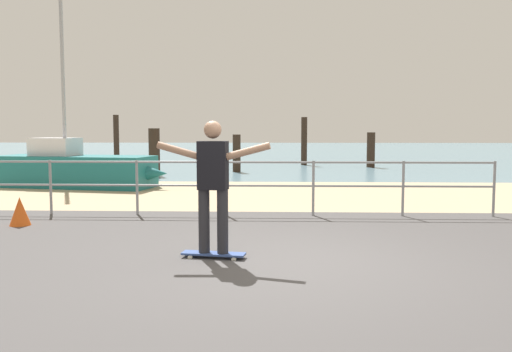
{
  "coord_description": "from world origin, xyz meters",
  "views": [
    {
      "loc": [
        -0.16,
        -6.25,
        1.62
      ],
      "look_at": [
        -0.47,
        2.0,
        0.9
      ],
      "focal_mm": 37.07,
      "sensor_mm": 36.0,
      "label": 1
    }
  ],
  "objects_px": {
    "sailboat": "(80,169)",
    "skateboard": "(214,254)",
    "skateboarder": "(213,179)",
    "traffic_cone": "(20,212)"
  },
  "relations": [
    {
      "from": "sailboat",
      "to": "skateboard",
      "type": "xyz_separation_m",
      "value": [
        4.7,
        -8.06,
        -0.45
      ]
    },
    {
      "from": "skateboarder",
      "to": "traffic_cone",
      "type": "bearing_deg",
      "value": 148.82
    },
    {
      "from": "sailboat",
      "to": "skateboarder",
      "type": "relative_size",
      "value": 3.15
    },
    {
      "from": "sailboat",
      "to": "skateboard",
      "type": "distance_m",
      "value": 9.34
    },
    {
      "from": "skateboarder",
      "to": "traffic_cone",
      "type": "height_order",
      "value": "skateboarder"
    },
    {
      "from": "skateboarder",
      "to": "skateboard",
      "type": "bearing_deg",
      "value": 172.87
    },
    {
      "from": "skateboard",
      "to": "skateboarder",
      "type": "bearing_deg",
      "value": -7.13
    },
    {
      "from": "traffic_cone",
      "to": "sailboat",
      "type": "bearing_deg",
      "value": 101.25
    },
    {
      "from": "sailboat",
      "to": "traffic_cone",
      "type": "xyz_separation_m",
      "value": [
        1.18,
        -5.93,
        -0.27
      ]
    },
    {
      "from": "skateboard",
      "to": "sailboat",
      "type": "bearing_deg",
      "value": 120.24
    }
  ]
}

